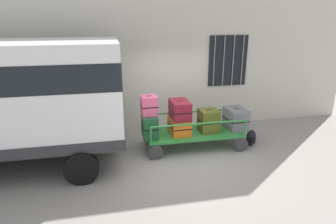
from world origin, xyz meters
TOP-DOWN VIEW (x-y plane):
  - ground_plane at (0.00, 0.00)m, footprint 40.00×40.00m
  - building_wall at (0.01, 2.25)m, footprint 12.00×0.38m
  - van at (-3.83, 0.35)m, footprint 5.03×2.14m
  - luggage_cart at (0.51, 0.59)m, footprint 2.56×1.11m
  - cart_railing at (0.51, 0.59)m, footprint 2.45×0.97m
  - suitcase_left_bottom at (-0.65, 0.58)m, footprint 0.38×0.68m
  - suitcase_left_middle at (-0.65, 0.60)m, footprint 0.40×0.44m
  - suitcase_midleft_bottom at (0.12, 0.60)m, footprint 0.51×0.69m
  - suitcase_midleft_middle at (0.12, 0.58)m, footprint 0.46×0.71m
  - suitcase_center_bottom at (0.90, 0.58)m, footprint 0.50×0.50m
  - suitcase_midright_bottom at (1.67, 0.63)m, footprint 0.54×0.70m
  - backpack at (2.02, 0.34)m, footprint 0.27×0.22m

SIDE VIEW (x-z plane):
  - ground_plane at x=0.00m, z-range 0.00..0.00m
  - backpack at x=2.02m, z-range 0.00..0.44m
  - luggage_cart at x=0.51m, z-range 0.14..0.55m
  - suitcase_midleft_bottom at x=0.12m, z-range 0.40..0.83m
  - suitcase_midright_bottom at x=1.67m, z-range 0.40..0.97m
  - suitcase_left_bottom at x=-0.65m, z-range 0.40..0.97m
  - suitcase_center_bottom at x=0.90m, z-range 0.40..1.00m
  - cart_railing at x=0.51m, z-range 0.55..0.97m
  - suitcase_midleft_middle at x=0.12m, z-range 0.83..1.28m
  - suitcase_left_middle at x=-0.65m, z-range 0.97..1.45m
  - van at x=-3.83m, z-range 0.32..3.12m
  - building_wall at x=0.01m, z-range 0.00..5.00m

